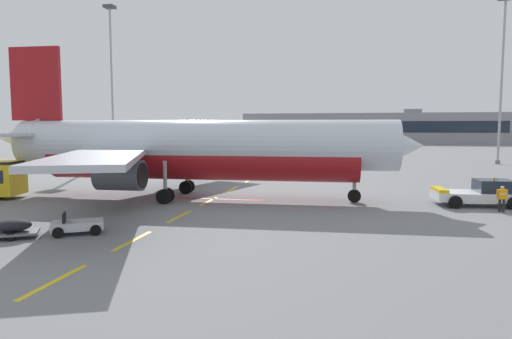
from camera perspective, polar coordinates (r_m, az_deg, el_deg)
The scene contains 9 objects.
ground at distance 53.64m, azimuth 24.08°, elevation -1.17°, with size 400.00×400.00×0.00m, color slate.
apron_paint_markings at distance 50.60m, azimuth -0.29°, elevation -1.07°, with size 8.00×94.78×0.01m.
airliner_foreground at distance 36.21m, azimuth -7.84°, elevation 2.59°, with size 34.78×34.59×12.20m.
pushback_tug at distance 36.57m, azimuth 26.35°, elevation -2.69°, with size 6.19×3.54×2.08m.
fuel_service_truck at distance 59.70m, azimuth -12.23°, elevation 1.37°, with size 3.00×7.13×3.14m.
ground_crew_worker at distance 34.47m, azimuth 28.43°, elevation -3.05°, with size 0.70×0.33×1.76m.
apron_light_mast_near at distance 88.23m, azimuth -17.67°, elevation 12.35°, with size 1.80×1.80×27.30m.
apron_light_mast_far at distance 79.18m, azimuth 28.50°, elevation 11.88°, with size 1.80×1.80×25.00m.
terminal_satellite at distance 171.15m, azimuth 14.37°, elevation 5.03°, with size 90.62×25.93×11.98m.
Camera 1 is at (28.63, -12.12, 5.66)m, focal length 31.94 mm.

